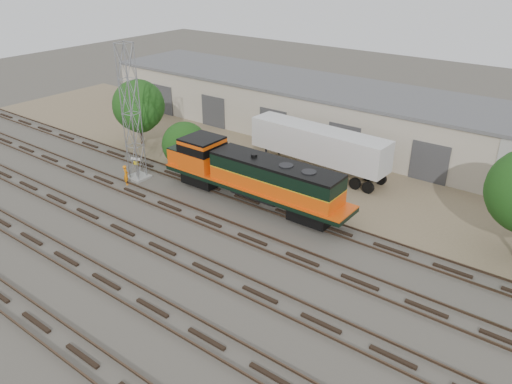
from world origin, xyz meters
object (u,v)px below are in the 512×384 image
Objects in this scene: signal_tower at (132,116)px; semi_trailer at (321,145)px; locomotive at (251,175)px; worker at (126,175)px.

semi_trailer is at bearing 41.88° from signal_tower.
signal_tower is at bearing -135.29° from semi_trailer.
locomotive is 8.31m from semi_trailer.
signal_tower is 0.87× the size of semi_trailer.
locomotive reaches higher than semi_trailer.
signal_tower is at bearing -43.82° from worker.
worker is at bearing -159.85° from locomotive.
worker is at bearing -131.14° from semi_trailer.
signal_tower reaches higher than worker.
worker is 16.71m from semi_trailer.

